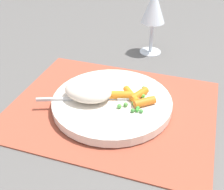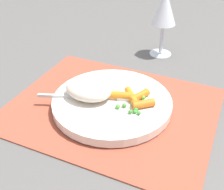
# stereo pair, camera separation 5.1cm
# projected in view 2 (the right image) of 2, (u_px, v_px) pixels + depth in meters

# --- Properties ---
(ground_plane) EXTENTS (2.40, 2.40, 0.00)m
(ground_plane) POSITION_uv_depth(u_px,v_px,m) (112.00, 108.00, 0.62)
(ground_plane) COLOR #565451
(placemat) EXTENTS (0.42, 0.34, 0.01)m
(placemat) POSITION_uv_depth(u_px,v_px,m) (112.00, 107.00, 0.62)
(placemat) COLOR #9E4733
(placemat) RESTS_ON ground_plane
(plate) EXTENTS (0.25, 0.25, 0.02)m
(plate) POSITION_uv_depth(u_px,v_px,m) (112.00, 103.00, 0.61)
(plate) COLOR silver
(plate) RESTS_ON placemat
(rice_mound) EXTENTS (0.10, 0.07, 0.04)m
(rice_mound) POSITION_uv_depth(u_px,v_px,m) (89.00, 89.00, 0.60)
(rice_mound) COLOR beige
(rice_mound) RESTS_ON plate
(carrot_portion) EXTENTS (0.10, 0.07, 0.02)m
(carrot_portion) POSITION_uv_depth(u_px,v_px,m) (133.00, 98.00, 0.60)
(carrot_portion) COLOR orange
(carrot_portion) RESTS_ON plate
(pea_scatter) EXTENTS (0.06, 0.09, 0.01)m
(pea_scatter) POSITION_uv_depth(u_px,v_px,m) (134.00, 104.00, 0.58)
(pea_scatter) COLOR green
(pea_scatter) RESTS_ON plate
(fork) EXTENTS (0.20, 0.08, 0.01)m
(fork) POSITION_uv_depth(u_px,v_px,m) (98.00, 97.00, 0.60)
(fork) COLOR silver
(fork) RESTS_ON plate
(wine_glass) EXTENTS (0.06, 0.06, 0.18)m
(wine_glass) POSITION_uv_depth(u_px,v_px,m) (165.00, 10.00, 0.76)
(wine_glass) COLOR silver
(wine_glass) RESTS_ON ground_plane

